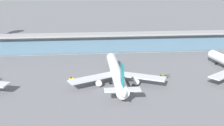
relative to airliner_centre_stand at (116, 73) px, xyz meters
name	(u,v)px	position (x,y,z in m)	size (l,w,h in m)	color
ground_plane	(115,87)	(-1.41, -6.38, -5.70)	(1200.00, 1200.00, 0.00)	slate
airliner_centre_stand	(116,73)	(0.00, 0.00, 0.00)	(52.33, 67.82, 18.11)	white
service_truck_near_nose_yellow	(71,79)	(-24.68, 5.73, -4.83)	(2.98, 1.91, 2.05)	yellow
service_truck_mid_apron_olive	(164,75)	(28.90, 6.60, -4.90)	(4.40, 6.64, 2.70)	olive
terminal_building	(105,43)	(-1.41, 63.87, 2.16)	(282.09, 12.80, 15.20)	#B2ADA3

